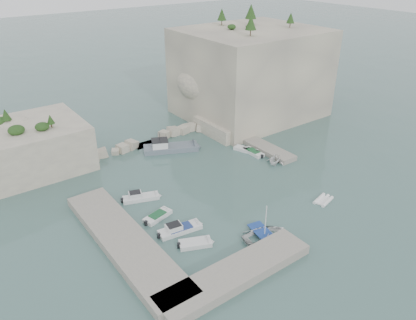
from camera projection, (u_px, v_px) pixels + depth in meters
ground at (233, 195)px, 56.40m from camera, size 400.00×400.00×0.00m
cliff_east at (250, 73)px, 81.06m from camera, size 26.00×22.00×17.00m
cliff_terrace at (226, 126)px, 75.55m from camera, size 8.00×10.00×2.50m
outcrop_west at (30, 147)px, 62.19m from camera, size 16.00×14.00×7.00m
quay_west at (125, 242)px, 46.50m from camera, size 5.00×24.00×1.10m
quay_south at (236, 273)px, 41.93m from camera, size 18.00×4.00×1.10m
ledge_east at (257, 144)px, 70.47m from camera, size 3.00×16.00×0.80m
breakwater at (150, 140)px, 71.31m from camera, size 28.00×3.00×1.40m
motorboat_c at (158, 218)px, 51.55m from camera, size 4.51×2.59×0.70m
motorboat_e at (195, 245)px, 46.78m from camera, size 4.40×3.13×0.70m
motorboat_a at (141, 199)px, 55.40m from camera, size 5.59×3.27×1.40m
motorboat_d at (180, 231)px, 49.09m from camera, size 6.03×2.52×1.40m
rowboat at (264, 238)px, 48.03m from camera, size 6.13×4.85×1.14m
inflatable_dinghy at (323, 201)px, 54.99m from camera, size 3.46×2.26×0.44m
tender_east_a at (275, 163)px, 64.78m from camera, size 4.45×4.22×1.85m
tender_east_b at (253, 154)px, 67.88m from camera, size 1.51×4.41×0.70m
tender_east_c at (246, 151)px, 68.77m from camera, size 2.93×4.73×0.70m
tender_east_d at (227, 139)px, 73.21m from camera, size 4.54×2.92×1.64m
work_boat at (171, 150)px, 69.09m from camera, size 10.35×6.98×2.20m
rowboat_mast at (266, 219)px, 46.80m from camera, size 0.10×0.10×4.20m
vegetation at (227, 26)px, 75.02m from camera, size 53.48×13.88×13.40m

